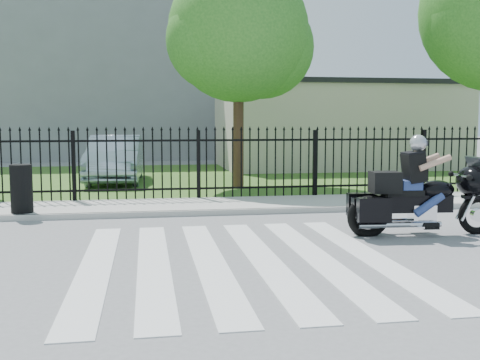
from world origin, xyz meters
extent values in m
plane|color=slate|center=(0.00, 0.00, 0.00)|extent=(120.00, 120.00, 0.00)
cube|color=#ADAAA3|center=(0.00, 5.00, 0.06)|extent=(40.00, 2.00, 0.12)
cube|color=#ADAAA3|center=(0.00, 4.00, 0.06)|extent=(40.00, 0.12, 0.12)
cube|color=#315D1F|center=(0.00, 12.00, 0.01)|extent=(40.00, 12.00, 0.02)
cube|color=black|center=(0.00, 6.00, 0.35)|extent=(26.00, 0.04, 0.05)
cube|color=black|center=(0.00, 6.00, 1.55)|extent=(26.00, 0.04, 0.05)
cylinder|color=#382316|center=(1.50, 9.00, 2.08)|extent=(0.32, 0.32, 4.16)
sphere|color=#29691E|center=(1.50, 9.00, 4.68)|extent=(4.20, 4.20, 4.20)
cube|color=#BEB19F|center=(7.00, 16.00, 1.75)|extent=(10.00, 6.00, 3.50)
cube|color=black|center=(7.00, 16.00, 3.60)|extent=(10.20, 6.20, 0.20)
cube|color=gray|center=(-3.00, 26.00, 6.00)|extent=(15.00, 10.00, 12.00)
torus|color=black|center=(4.58, 1.23, 0.34)|extent=(0.72, 0.19, 0.72)
torus|color=black|center=(2.57, 1.38, 0.34)|extent=(0.77, 0.21, 0.76)
cube|color=black|center=(3.39, 1.32, 0.57)|extent=(1.36, 0.35, 0.31)
ellipsoid|color=black|center=(3.81, 1.29, 0.81)|extent=(0.67, 0.46, 0.34)
cube|color=black|center=(3.19, 1.33, 0.77)|extent=(0.70, 0.38, 0.10)
cube|color=silver|center=(3.55, 1.31, 0.39)|extent=(0.44, 0.34, 0.31)
ellipsoid|color=black|center=(4.48, 1.24, 0.95)|extent=(0.61, 0.79, 0.56)
cube|color=black|center=(2.86, 1.36, 0.95)|extent=(0.52, 0.43, 0.37)
cube|color=navy|center=(3.31, 1.32, 0.89)|extent=(0.37, 0.34, 0.19)
sphere|color=#AFB1B7|center=(3.43, 1.32, 1.64)|extent=(0.30, 0.30, 0.30)
imported|color=#99ADC1|center=(-2.28, 10.97, 0.79)|extent=(1.77, 4.73, 1.54)
cylinder|color=black|center=(-3.85, 4.30, 0.62)|extent=(0.57, 0.57, 1.01)
camera|label=1|loc=(-1.28, -7.88, 2.02)|focal=42.00mm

